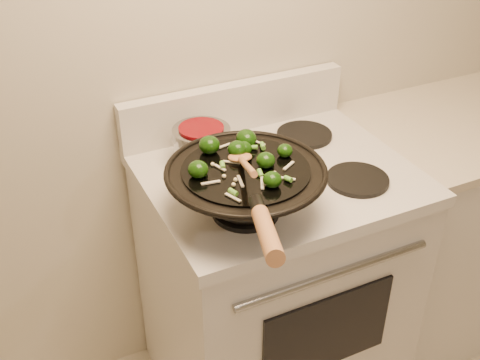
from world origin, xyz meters
name	(u,v)px	position (x,y,z in m)	size (l,w,h in m)	color
stove	(273,283)	(-0.08, 1.17, 0.47)	(0.78, 0.67, 1.08)	silver
counter_unit	(454,220)	(0.75, 1.20, 0.46)	(0.85, 0.62, 0.91)	silver
wok	(246,188)	(-0.26, 1.01, 1.00)	(0.42, 0.67, 0.25)	black
stirfry	(240,152)	(-0.25, 1.07, 1.08)	(0.29, 0.28, 0.05)	black
wooden_spoon	(244,162)	(-0.28, 0.99, 1.10)	(0.13, 0.28, 0.12)	#AE7144
saucepan	(202,143)	(-0.26, 1.32, 0.98)	(0.17, 0.28, 0.10)	gray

